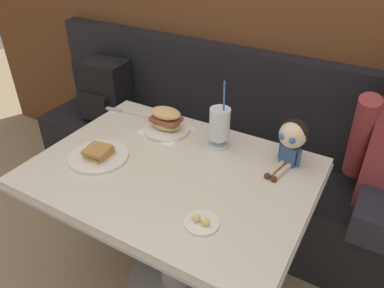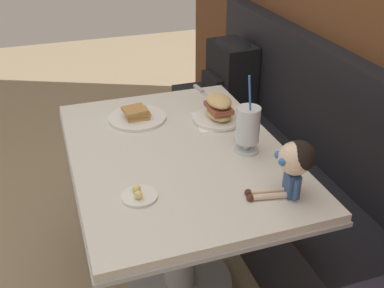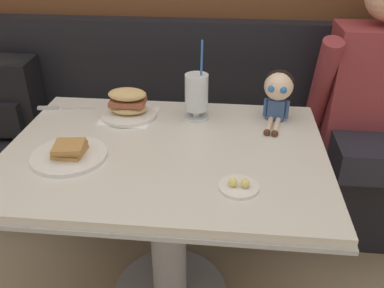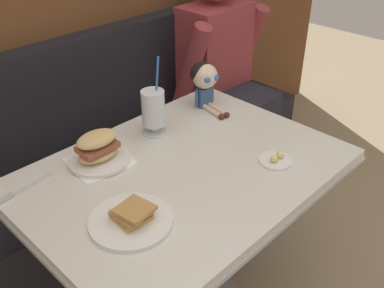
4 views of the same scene
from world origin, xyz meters
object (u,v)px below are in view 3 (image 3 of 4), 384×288
at_px(butter_knife, 56,108).
at_px(butter_saucer, 239,186).
at_px(milkshake_glass, 197,94).
at_px(seated_doll, 278,89).
at_px(toast_plate, 69,154).
at_px(backpack, 7,93).
at_px(sandwich_plate, 128,106).
at_px(diner_patron, 373,93).

bearing_deg(butter_knife, butter_saucer, -32.87).
relative_size(milkshake_glass, seated_doll, 1.39).
relative_size(toast_plate, butter_saucer, 2.08).
xyz_separation_m(seated_doll, backpack, (-1.30, 0.33, -0.21)).
bearing_deg(milkshake_glass, sandwich_plate, -177.88).
bearing_deg(butter_knife, seated_doll, -0.38).
height_order(butter_saucer, backpack, backpack).
bearing_deg(butter_knife, milkshake_glass, -2.49).
bearing_deg(butter_saucer, sandwich_plate, 134.15).
bearing_deg(sandwich_plate, backpack, 153.26).
bearing_deg(milkshake_glass, butter_saucer, -70.05).
height_order(butter_saucer, butter_knife, butter_saucer).
relative_size(butter_saucer, seated_doll, 0.53).
height_order(toast_plate, sandwich_plate, sandwich_plate).
xyz_separation_m(butter_knife, seated_doll, (0.89, -0.01, 0.12)).
height_order(butter_saucer, diner_patron, diner_patron).
height_order(butter_saucer, seated_doll, seated_doll).
xyz_separation_m(seated_doll, diner_patron, (0.46, 0.31, -0.13)).
bearing_deg(milkshake_glass, diner_patron, 23.31).
xyz_separation_m(milkshake_glass, butter_knife, (-0.58, 0.03, -0.10)).
bearing_deg(butter_knife, backpack, 141.09).
distance_m(butter_knife, backpack, 0.53).
bearing_deg(butter_saucer, diner_patron, 52.83).
bearing_deg(diner_patron, butter_saucer, -127.17).
relative_size(backpack, diner_patron, 0.50).
height_order(backpack, diner_patron, diner_patron).
bearing_deg(sandwich_plate, butter_saucer, -45.85).
bearing_deg(sandwich_plate, seated_doll, 2.91).
bearing_deg(butter_saucer, milkshake_glass, 109.95).
bearing_deg(diner_patron, backpack, 179.27).
xyz_separation_m(butter_knife, diner_patron, (1.35, 0.30, -0.00)).
distance_m(milkshake_glass, seated_doll, 0.31).
relative_size(milkshake_glass, sandwich_plate, 1.43).
bearing_deg(seated_doll, diner_patron, 34.22).
xyz_separation_m(toast_plate, sandwich_plate, (0.12, 0.33, 0.03)).
bearing_deg(milkshake_glass, butter_knife, 177.51).
height_order(sandwich_plate, butter_knife, sandwich_plate).
distance_m(toast_plate, diner_patron, 1.34).
relative_size(butter_knife, seated_doll, 1.04).
xyz_separation_m(milkshake_glass, seated_doll, (0.31, 0.02, 0.03)).
distance_m(toast_plate, butter_knife, 0.41).
relative_size(milkshake_glass, butter_saucer, 2.63).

